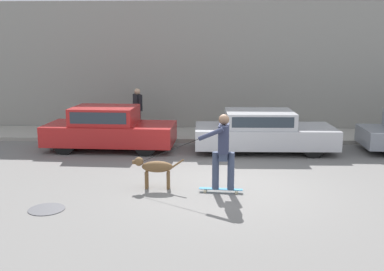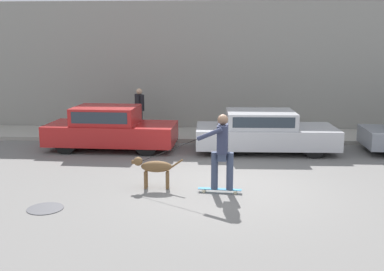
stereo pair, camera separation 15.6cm
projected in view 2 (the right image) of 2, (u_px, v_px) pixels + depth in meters
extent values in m
plane|color=slate|center=(226.00, 189.00, 10.25)|extent=(36.00, 36.00, 0.00)
cube|color=gray|center=(224.00, 67.00, 16.86)|extent=(32.00, 0.30, 4.83)
cube|color=#A39E93|center=(224.00, 135.00, 16.06)|extent=(30.00, 2.24, 0.13)
cylinder|color=black|center=(155.00, 135.00, 14.69)|extent=(0.69, 0.22, 0.68)
cylinder|color=black|center=(146.00, 144.00, 13.26)|extent=(0.69, 0.22, 0.68)
cylinder|color=black|center=(82.00, 133.00, 14.92)|extent=(0.69, 0.22, 0.68)
cylinder|color=black|center=(66.00, 143.00, 13.49)|extent=(0.69, 0.22, 0.68)
cube|color=#B21E1E|center=(112.00, 133.00, 14.06)|extent=(4.03, 1.84, 0.62)
cube|color=#B21E1E|center=(106.00, 115.00, 13.96)|extent=(1.98, 1.60, 0.54)
cube|color=#28333D|center=(99.00, 118.00, 13.20)|extent=(1.69, 0.07, 0.34)
cylinder|color=black|center=(303.00, 137.00, 14.55)|extent=(0.63, 0.22, 0.63)
cylinder|color=black|center=(314.00, 148.00, 12.97)|extent=(0.63, 0.22, 0.63)
cylinder|color=black|center=(222.00, 136.00, 14.64)|extent=(0.63, 0.22, 0.63)
cylinder|color=black|center=(224.00, 147.00, 13.06)|extent=(0.63, 0.22, 0.63)
cube|color=#BCBCC1|center=(265.00, 136.00, 13.77)|extent=(4.28, 1.96, 0.59)
cube|color=#BCBCC1|center=(260.00, 119.00, 13.67)|extent=(2.08, 1.72, 0.48)
cube|color=#28333D|center=(264.00, 123.00, 12.85)|extent=(1.79, 0.06, 0.31)
cylinder|color=brown|center=(145.00, 180.00, 10.21)|extent=(0.07, 0.07, 0.40)
cylinder|color=brown|center=(146.00, 179.00, 10.35)|extent=(0.07, 0.07, 0.40)
cylinder|color=brown|center=(167.00, 181.00, 10.19)|extent=(0.07, 0.07, 0.40)
cylinder|color=brown|center=(168.00, 179.00, 10.33)|extent=(0.07, 0.07, 0.40)
ellipsoid|color=brown|center=(156.00, 167.00, 10.21)|extent=(0.71, 0.27, 0.26)
sphere|color=brown|center=(138.00, 161.00, 10.20)|extent=(0.20, 0.20, 0.20)
cylinder|color=brown|center=(134.00, 162.00, 10.21)|extent=(0.11, 0.09, 0.09)
cylinder|color=brown|center=(177.00, 163.00, 10.17)|extent=(0.29, 0.05, 0.22)
cylinder|color=beige|center=(204.00, 191.00, 9.96)|extent=(0.07, 0.04, 0.07)
cylinder|color=beige|center=(205.00, 189.00, 10.10)|extent=(0.07, 0.04, 0.07)
cylinder|color=beige|center=(235.00, 193.00, 9.86)|extent=(0.07, 0.04, 0.07)
cylinder|color=beige|center=(236.00, 191.00, 10.00)|extent=(0.07, 0.04, 0.07)
cube|color=teal|center=(220.00, 189.00, 9.97)|extent=(0.97, 0.20, 0.02)
cylinder|color=#38425B|center=(215.00, 170.00, 9.90)|extent=(0.15, 0.15, 0.84)
cylinder|color=#38425B|center=(230.00, 171.00, 9.86)|extent=(0.15, 0.15, 0.84)
cube|color=#38425B|center=(222.00, 156.00, 9.81)|extent=(0.21, 0.35, 0.17)
cube|color=#2D334C|center=(223.00, 139.00, 9.74)|extent=(0.25, 0.45, 0.61)
sphere|color=brown|center=(223.00, 120.00, 9.66)|extent=(0.23, 0.23, 0.23)
cylinder|color=#2D334C|center=(224.00, 138.00, 10.00)|extent=(0.10, 0.10, 0.58)
cylinder|color=#2D334C|center=(210.00, 134.00, 9.54)|extent=(0.57, 0.24, 0.33)
cylinder|color=black|center=(167.00, 151.00, 9.93)|extent=(1.39, 0.38, 0.66)
cylinder|color=#28282D|center=(139.00, 121.00, 16.23)|extent=(0.15, 0.15, 0.79)
cylinder|color=#28282D|center=(141.00, 122.00, 16.08)|extent=(0.15, 0.15, 0.79)
cube|color=black|center=(139.00, 102.00, 16.02)|extent=(0.39, 0.47, 0.58)
cylinder|color=black|center=(137.00, 101.00, 16.25)|extent=(0.09, 0.09, 0.55)
cylinder|color=black|center=(142.00, 103.00, 15.79)|extent=(0.09, 0.09, 0.55)
sphere|color=tan|center=(139.00, 91.00, 15.94)|extent=(0.21, 0.21, 0.21)
cube|color=black|center=(137.00, 113.00, 16.33)|extent=(0.21, 0.27, 0.30)
cylinder|color=#38383D|center=(45.00, 208.00, 8.99)|extent=(0.72, 0.72, 0.01)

